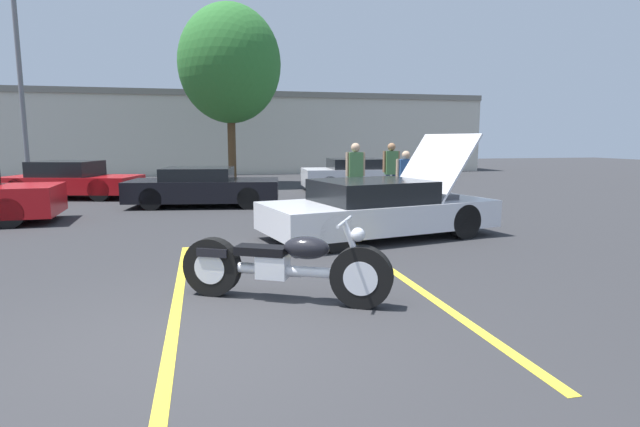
# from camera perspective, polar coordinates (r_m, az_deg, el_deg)

# --- Properties ---
(ground_plane) EXTENTS (80.00, 80.00, 0.00)m
(ground_plane) POSITION_cam_1_polar(r_m,az_deg,el_deg) (4.92, -13.70, -14.15)
(ground_plane) COLOR #2D2D30
(parking_stripe_foreground) EXTENTS (0.12, 5.93, 0.01)m
(parking_stripe_foreground) POSITION_cam_1_polar(r_m,az_deg,el_deg) (6.16, -15.97, -9.51)
(parking_stripe_foreground) COLOR yellow
(parking_stripe_foreground) RESTS_ON ground
(parking_stripe_middle) EXTENTS (0.12, 5.93, 0.01)m
(parking_stripe_middle) POSITION_cam_1_polar(r_m,az_deg,el_deg) (6.68, 10.42, -7.91)
(parking_stripe_middle) COLOR yellow
(parking_stripe_middle) RESTS_ON ground
(far_building) EXTENTS (32.00, 4.20, 4.40)m
(far_building) POSITION_cam_1_polar(r_m,az_deg,el_deg) (28.85, -13.50, 9.16)
(far_building) COLOR beige
(far_building) RESTS_ON ground
(light_pole) EXTENTS (1.21, 0.28, 8.77)m
(light_pole) POSITION_cam_1_polar(r_m,az_deg,el_deg) (22.66, -31.01, 14.65)
(light_pole) COLOR slate
(light_pole) RESTS_ON ground
(tree_background) EXTENTS (4.02, 4.02, 7.14)m
(tree_background) POSITION_cam_1_polar(r_m,az_deg,el_deg) (20.84, -10.28, 16.44)
(tree_background) COLOR brown
(tree_background) RESTS_ON ground
(motorcycle) EXTENTS (2.31, 1.30, 0.99)m
(motorcycle) POSITION_cam_1_polar(r_m,az_deg,el_deg) (5.82, -4.17, -6.02)
(motorcycle) COLOR black
(motorcycle) RESTS_ON ground
(show_car_hood_open) EXTENTS (4.73, 2.77, 1.98)m
(show_car_hood_open) POSITION_cam_1_polar(r_m,az_deg,el_deg) (9.66, 6.85, 0.58)
(show_car_hood_open) COLOR silver
(show_car_hood_open) RESTS_ON ground
(parked_car_right_row) EXTENTS (4.24, 2.13, 1.17)m
(parked_car_right_row) POSITION_cam_1_polar(r_m,az_deg,el_deg) (18.43, 4.46, 4.40)
(parked_car_right_row) COLOR silver
(parked_car_right_row) RESTS_ON ground
(parked_car_mid_left_row) EXTENTS (4.40, 2.82, 1.19)m
(parked_car_mid_left_row) POSITION_cam_1_polar(r_m,az_deg,el_deg) (17.88, -26.56, 3.39)
(parked_car_mid_left_row) COLOR red
(parked_car_mid_left_row) RESTS_ON ground
(parked_car_mid_right_row) EXTENTS (4.38, 2.43, 1.09)m
(parked_car_mid_right_row) POSITION_cam_1_polar(r_m,az_deg,el_deg) (14.49, -13.19, 2.94)
(parked_car_mid_right_row) COLOR black
(parked_car_mid_right_row) RESTS_ON ground
(spectator_near_motorcycle) EXTENTS (0.52, 0.23, 1.77)m
(spectator_near_motorcycle) POSITION_cam_1_polar(r_m,az_deg,el_deg) (14.75, 8.13, 5.23)
(spectator_near_motorcycle) COLOR #38476B
(spectator_near_motorcycle) RESTS_ON ground
(spectator_by_show_car) EXTENTS (0.52, 0.23, 1.78)m
(spectator_by_show_car) POSITION_cam_1_polar(r_m,az_deg,el_deg) (12.91, 4.06, 4.88)
(spectator_by_show_car) COLOR #38476B
(spectator_by_show_car) RESTS_ON ground
(spectator_midground) EXTENTS (0.52, 0.21, 1.59)m
(spectator_midground) POSITION_cam_1_polar(r_m,az_deg,el_deg) (12.83, 9.74, 4.17)
(spectator_midground) COLOR #38476B
(spectator_midground) RESTS_ON ground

